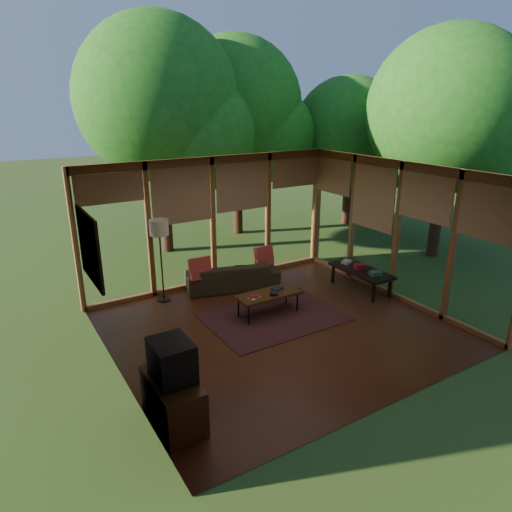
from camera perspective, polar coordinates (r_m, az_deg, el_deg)
floor at (r=8.06m, az=2.89°, el=-8.99°), size 5.50×5.50×0.00m
ceiling at (r=7.20m, az=3.25°, el=10.34°), size 5.50×5.50×0.00m
wall_left at (r=6.47m, az=-17.53°, el=-4.00°), size 0.04×5.00×2.70m
wall_front at (r=5.80m, az=17.25°, el=-6.73°), size 5.50×0.04×2.70m
window_wall_back at (r=9.60m, az=-5.41°, el=4.26°), size 5.50×0.12×2.70m
window_wall_right at (r=9.30m, az=17.21°, el=2.99°), size 0.12×5.00×2.70m
exterior_lawn at (r=18.75m, az=9.43°, el=7.11°), size 40.00×40.00×0.00m
tree_nw at (r=11.74m, az=-12.22°, el=18.57°), size 3.91×3.91×5.73m
tree_ne at (r=13.25m, az=-2.66°, el=18.20°), size 3.72×3.72×5.46m
tree_se at (r=11.89m, az=22.89°, el=16.41°), size 3.73×3.73×5.40m
tree_far at (r=14.50m, az=11.43°, el=14.72°), size 3.38×3.38×4.48m
rug at (r=8.43m, az=2.24°, el=-7.62°), size 2.41×1.71×0.01m
sofa at (r=9.58m, az=-2.97°, el=-2.46°), size 2.04×1.25×0.56m
pillow_left at (r=9.12m, az=-6.99°, el=-1.58°), size 0.43×0.23×0.45m
pillow_right at (r=9.79m, az=1.00°, el=-0.05°), size 0.41×0.22×0.43m
ct_book_lower at (r=8.14m, az=-0.32°, el=-5.23°), size 0.24×0.22×0.03m
ct_book_upper at (r=8.13m, az=-0.32°, el=-5.05°), size 0.18×0.15×0.03m
ct_book_side at (r=8.54m, az=2.68°, el=-4.05°), size 0.24×0.21×0.03m
ct_bowl at (r=8.29m, az=2.23°, el=-4.62°), size 0.16×0.16×0.07m
media_cabinet at (r=5.93m, az=-10.33°, el=-17.30°), size 0.50×1.00×0.60m
television at (r=5.63m, az=-10.47°, el=-12.73°), size 0.45×0.55×0.50m
console_book_a at (r=9.39m, az=14.74°, el=-2.12°), size 0.26×0.22×0.08m
console_book_b at (r=9.68m, az=12.85°, el=-1.27°), size 0.25×0.20×0.10m
console_book_c at (r=9.95m, az=11.26°, el=-0.71°), size 0.26×0.22×0.06m
floor_lamp at (r=8.80m, az=-12.00°, el=2.94°), size 0.36×0.36×1.65m
coffee_table at (r=8.37m, az=1.56°, el=-4.90°), size 1.20×0.50×0.43m
side_console at (r=9.68m, az=13.02°, el=-1.89°), size 0.60×1.40×0.46m
wall_painting at (r=7.71m, az=-20.06°, el=0.99°), size 0.06×1.35×1.15m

